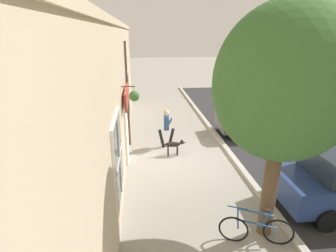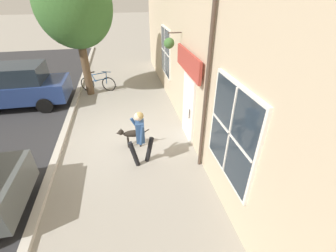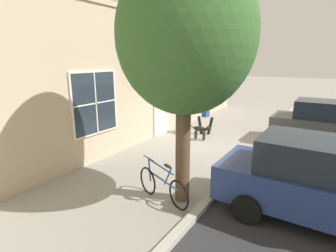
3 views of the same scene
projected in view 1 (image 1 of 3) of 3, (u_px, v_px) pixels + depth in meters
The scene contains 8 objects.
ground_plane at pixel (183, 160), 10.34m from camera, with size 90.00×90.00×0.00m, color gray.
curb_and_road at pixel (321, 153), 10.93m from camera, with size 10.10×28.00×0.12m.
storefront_facade at pixel (119, 99), 9.25m from camera, with size 0.95×18.00×5.10m.
pedestrian_walking at pixel (166, 125), 11.25m from camera, with size 0.75×0.58×1.67m.
dog_on_leash at pixel (174, 145), 10.63m from camera, with size 1.04×0.26×0.67m.
street_tree_by_curb at pixel (288, 88), 5.38m from camera, with size 3.02×2.72×5.43m.
leaning_bicycle at pixel (256, 229), 6.17m from camera, with size 1.69×0.52×1.00m.
parked_car_mid_block at pixel (261, 116), 12.78m from camera, with size 4.32×1.98×1.75m.
Camera 1 is at (-1.58, -9.17, 4.75)m, focal length 28.00 mm.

